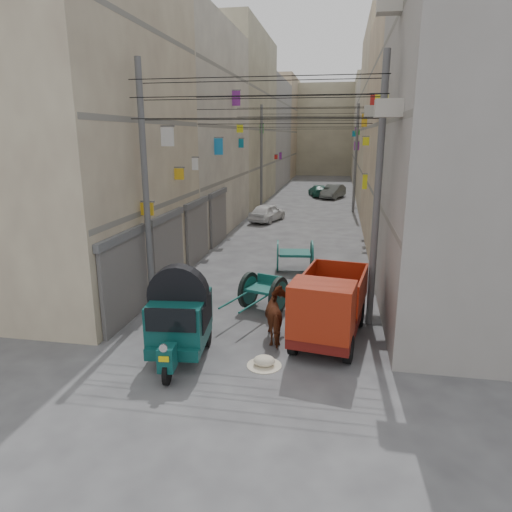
% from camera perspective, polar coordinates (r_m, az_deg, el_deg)
% --- Properties ---
extents(ground, '(140.00, 140.00, 0.00)m').
position_cam_1_polar(ground, '(9.95, -6.57, -20.38)').
color(ground, '#414043').
rests_on(ground, ground).
extents(building_row_left, '(8.00, 62.00, 14.00)m').
position_cam_1_polar(building_row_left, '(43.17, -3.86, 15.76)').
color(building_row_left, '#C6B795').
rests_on(building_row_left, ground).
extents(building_row_right, '(8.00, 62.00, 14.00)m').
position_cam_1_polar(building_row_right, '(42.24, 18.48, 15.09)').
color(building_row_right, gray).
rests_on(building_row_right, ground).
extents(end_cap_building, '(22.00, 10.00, 13.00)m').
position_cam_1_polar(end_cap_building, '(73.79, 8.72, 15.26)').
color(end_cap_building, '#B7AF90').
rests_on(end_cap_building, ground).
extents(shutters_left, '(0.18, 14.40, 2.88)m').
position_cam_1_polar(shutters_left, '(19.68, -8.94, 2.24)').
color(shutters_left, '#4F4F54').
rests_on(shutters_left, ground).
extents(signboards, '(8.22, 40.52, 5.67)m').
position_cam_1_polar(signboards, '(29.60, 5.55, 10.31)').
color(signboards, '#198C20').
rests_on(signboards, ground).
extents(ac_units, '(0.70, 6.55, 3.35)m').
position_cam_1_polar(ac_units, '(15.55, 15.55, 20.65)').
color(ac_units, '#B2ADA0').
rests_on(ac_units, ground).
extents(utility_poles, '(7.40, 22.20, 8.00)m').
position_cam_1_polar(utility_poles, '(24.93, 4.65, 10.82)').
color(utility_poles, '#575759').
rests_on(utility_poles, ground).
extents(overhead_cables, '(7.40, 22.52, 1.12)m').
position_cam_1_polar(overhead_cables, '(22.31, 4.10, 17.47)').
color(overhead_cables, black).
rests_on(overhead_cables, ground).
extents(auto_rickshaw, '(1.77, 2.80, 1.93)m').
position_cam_1_polar(auto_rickshaw, '(12.17, -9.55, -7.52)').
color(auto_rickshaw, black).
rests_on(auto_rickshaw, ground).
extents(tonga_cart, '(1.88, 2.93, 1.24)m').
position_cam_1_polar(tonga_cart, '(15.31, 0.92, -4.53)').
color(tonga_cart, black).
rests_on(tonga_cart, ground).
extents(mini_truck, '(2.21, 3.94, 2.10)m').
position_cam_1_polar(mini_truck, '(12.83, 8.89, -6.92)').
color(mini_truck, black).
rests_on(mini_truck, ground).
extents(second_cart, '(1.71, 1.56, 1.37)m').
position_cam_1_polar(second_cart, '(19.77, 4.86, 0.15)').
color(second_cart, '#12524A').
rests_on(second_cart, ground).
extents(feed_sack, '(0.56, 0.45, 0.28)m').
position_cam_1_polar(feed_sack, '(11.97, 1.03, -12.96)').
color(feed_sack, beige).
rests_on(feed_sack, ground).
extents(horse, '(1.21, 1.81, 1.41)m').
position_cam_1_polar(horse, '(13.22, 2.84, -7.49)').
color(horse, '#5C3016').
rests_on(horse, ground).
extents(distant_car_white, '(2.40, 3.87, 1.23)m').
position_cam_1_polar(distant_car_white, '(31.45, 1.42, 5.47)').
color(distant_car_white, white).
rests_on(distant_car_white, ground).
extents(distant_car_grey, '(2.45, 4.08, 1.27)m').
position_cam_1_polar(distant_car_grey, '(43.92, 9.62, 7.96)').
color(distant_car_grey, '#565B59').
rests_on(distant_car_grey, ground).
extents(distant_car_green, '(2.36, 4.04, 1.10)m').
position_cam_1_polar(distant_car_green, '(45.05, 7.83, 8.09)').
color(distant_car_green, '#205E4E').
rests_on(distant_car_green, ground).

